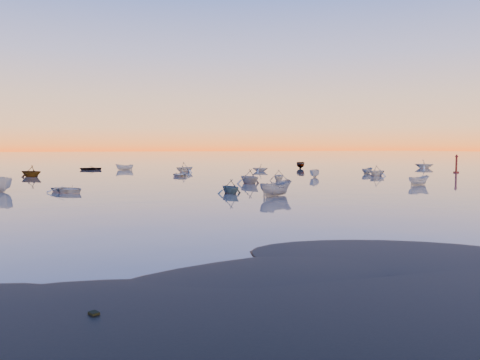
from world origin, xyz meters
name	(u,v)px	position (x,y,z in m)	size (l,w,h in m)	color
ground	(154,165)	(0.00, 100.00, 0.00)	(600.00, 600.00, 0.00)	#685F57
mud_lobes	(405,261)	(0.00, -1.00, 0.01)	(140.00, 6.00, 0.07)	black
moored_fleet	(186,177)	(0.00, 53.00, 0.00)	(124.00, 58.00, 1.20)	#BCBCB7
boat_near_left	(68,193)	(-15.48, 33.12, 0.00)	(4.28, 1.78, 1.07)	#BCBCB7
boat_near_center	(276,196)	(3.71, 24.00, 0.00)	(4.27, 1.81, 1.48)	slate
boat_near_right	(230,194)	(0.21, 27.57, 0.00)	(3.20, 1.44, 1.12)	#324F60
channel_marker	(456,165)	(48.44, 51.68, 1.36)	(0.97, 0.97, 3.45)	#46100F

